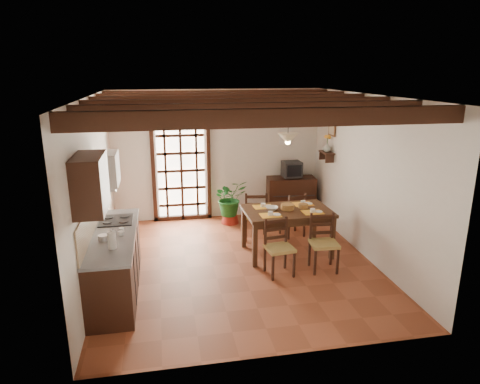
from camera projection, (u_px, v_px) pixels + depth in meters
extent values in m
plane|color=brown|center=(239.00, 263.00, 7.31)|extent=(5.00, 5.00, 0.00)
cube|color=silver|center=(218.00, 155.00, 9.28)|extent=(4.50, 0.02, 2.80)
cube|color=silver|center=(281.00, 244.00, 4.56)|extent=(4.50, 0.02, 2.80)
cube|color=silver|center=(94.00, 191.00, 6.52)|extent=(0.02, 5.00, 2.80)
cube|color=silver|center=(367.00, 178.00, 7.32)|extent=(0.02, 5.00, 2.80)
cube|color=white|center=(238.00, 96.00, 6.53)|extent=(4.50, 5.00, 0.02)
cube|color=black|center=(274.00, 118.00, 4.58)|extent=(4.50, 0.14, 0.20)
cube|color=black|center=(256.00, 111.00, 5.37)|extent=(4.50, 0.14, 0.20)
cube|color=black|center=(244.00, 105.00, 6.17)|extent=(4.50, 0.14, 0.20)
cube|color=black|center=(234.00, 101.00, 6.96)|extent=(4.50, 0.14, 0.20)
cube|color=black|center=(226.00, 98.00, 7.76)|extent=(4.50, 0.14, 0.20)
cube|color=black|center=(219.00, 95.00, 8.55)|extent=(4.50, 0.14, 0.20)
cube|color=white|center=(181.00, 170.00, 9.21)|extent=(1.01, 0.02, 2.11)
cube|color=black|center=(179.00, 117.00, 8.85)|extent=(1.26, 0.10, 0.08)
cube|color=black|center=(153.00, 172.00, 9.06)|extent=(0.08, 0.10, 2.28)
cube|color=black|center=(209.00, 169.00, 9.27)|extent=(0.08, 0.10, 2.28)
cube|color=black|center=(181.00, 171.00, 9.15)|extent=(1.01, 0.03, 2.02)
cube|color=black|center=(115.00, 264.00, 6.27)|extent=(0.60, 2.20, 0.88)
cube|color=slate|center=(113.00, 235.00, 6.15)|extent=(0.64, 2.25, 0.04)
cube|color=tan|center=(91.00, 221.00, 6.03)|extent=(0.02, 2.20, 0.50)
cube|color=black|center=(90.00, 184.00, 5.20)|extent=(0.35, 0.80, 0.70)
cube|color=white|center=(105.00, 169.00, 6.41)|extent=(0.38, 0.60, 0.50)
cube|color=silver|center=(106.00, 186.00, 6.49)|extent=(0.32, 0.55, 0.04)
cube|color=black|center=(116.00, 220.00, 6.66)|extent=(0.50, 0.55, 0.02)
cylinder|color=white|center=(112.00, 241.00, 5.60)|extent=(0.11, 0.11, 0.24)
cylinder|color=silver|center=(103.00, 238.00, 5.88)|extent=(0.14, 0.14, 0.10)
cube|color=#3C2213|center=(287.00, 211.00, 7.52)|extent=(1.53, 1.01, 0.05)
cube|color=#3C2213|center=(287.00, 215.00, 7.54)|extent=(1.38, 0.91, 0.11)
cube|color=#3C2213|center=(314.00, 222.00, 8.16)|extent=(0.08, 0.08, 0.76)
cube|color=#3C2213|center=(244.00, 227.00, 7.88)|extent=(0.08, 0.08, 0.76)
cube|color=#3C2213|center=(332.00, 238.00, 7.37)|extent=(0.08, 0.08, 0.76)
cube|color=#3C2213|center=(255.00, 245.00, 7.09)|extent=(0.08, 0.08, 0.76)
cube|color=#A18944|center=(280.00, 248.00, 6.79)|extent=(0.47, 0.45, 0.05)
cube|color=black|center=(276.00, 231.00, 6.89)|extent=(0.42, 0.09, 0.46)
cube|color=black|center=(279.00, 261.00, 6.86)|extent=(0.45, 0.43, 0.45)
cube|color=#A18944|center=(324.00, 244.00, 6.94)|extent=(0.46, 0.45, 0.05)
cube|color=black|center=(322.00, 226.00, 7.05)|extent=(0.43, 0.07, 0.47)
cube|color=black|center=(323.00, 257.00, 7.01)|extent=(0.44, 0.42, 0.46)
cube|color=#A18944|center=(255.00, 215.00, 8.26)|extent=(0.50, 0.49, 0.05)
cube|color=black|center=(256.00, 206.00, 8.02)|extent=(0.45, 0.10, 0.49)
cube|color=black|center=(255.00, 227.00, 8.33)|extent=(0.48, 0.46, 0.48)
cube|color=#A18944|center=(292.00, 214.00, 8.43)|extent=(0.50, 0.48, 0.05)
cube|color=black|center=(297.00, 206.00, 8.22)|extent=(0.41, 0.13, 0.45)
cube|color=black|center=(292.00, 225.00, 8.49)|extent=(0.47, 0.46, 0.44)
cube|color=#FFAB28|center=(270.00, 212.00, 7.20)|extent=(0.34, 0.26, 0.01)
cube|color=#FFAB28|center=(313.00, 209.00, 7.33)|extent=(0.34, 0.26, 0.01)
cube|color=#FFAB28|center=(263.00, 203.00, 7.65)|extent=(0.34, 0.26, 0.01)
cube|color=#FFAB28|center=(304.00, 201.00, 7.78)|extent=(0.34, 0.26, 0.01)
cylinder|color=olive|center=(288.00, 203.00, 7.48)|extent=(0.24, 0.24, 0.10)
imported|color=white|center=(272.00, 208.00, 7.50)|extent=(0.25, 0.25, 0.05)
cube|color=black|center=(291.00, 197.00, 9.57)|extent=(1.08, 0.56, 0.89)
cube|color=black|center=(292.00, 169.00, 9.39)|extent=(0.40, 0.37, 0.34)
cube|color=black|center=(294.00, 171.00, 9.22)|extent=(0.32, 0.03, 0.26)
cube|color=white|center=(285.00, 137.00, 9.43)|extent=(0.25, 0.03, 0.32)
cone|color=maroon|center=(230.00, 218.00, 9.20)|extent=(0.38, 0.38, 0.23)
imported|color=#144C19|center=(230.00, 198.00, 9.07)|extent=(2.17, 1.99, 2.01)
cube|color=black|center=(327.00, 152.00, 8.77)|extent=(0.20, 0.42, 0.03)
cube|color=black|center=(330.00, 158.00, 8.63)|extent=(0.18, 0.03, 0.18)
cube|color=black|center=(324.00, 155.00, 8.96)|extent=(0.18, 0.03, 0.18)
imported|color=#B2BFB2|center=(327.00, 148.00, 8.74)|extent=(0.15, 0.15, 0.15)
sphere|color=#FFAB28|center=(328.00, 137.00, 8.68)|extent=(0.14, 0.14, 0.14)
cylinder|color=#144C19|center=(327.00, 145.00, 8.73)|extent=(0.01, 0.01, 0.28)
cube|color=brown|center=(332.00, 128.00, 8.65)|extent=(0.03, 0.32, 0.32)
cube|color=#C3B292|center=(331.00, 128.00, 8.64)|extent=(0.01, 0.26, 0.26)
cylinder|color=black|center=(289.00, 115.00, 7.15)|extent=(0.01, 0.01, 0.70)
cone|color=beige|center=(288.00, 137.00, 7.26)|extent=(0.36, 0.36, 0.14)
sphere|color=#FFD88C|center=(288.00, 142.00, 7.28)|extent=(0.09, 0.09, 0.09)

